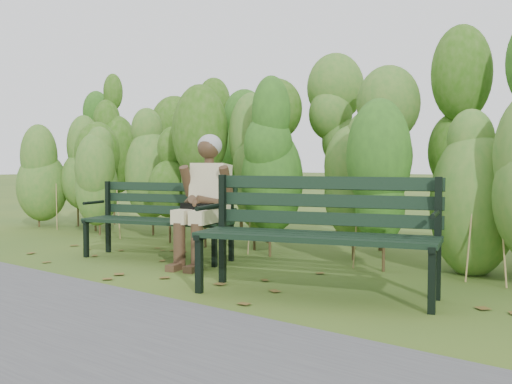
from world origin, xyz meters
The scene contains 6 objects.
ground centered at (0.00, 0.00, 0.00)m, with size 80.00×80.00×0.00m, color #395921.
hedge_band centered at (0.00, 1.86, 1.26)m, with size 11.04×1.67×2.42m.
leaf_litter centered at (0.64, -0.19, 0.00)m, with size 5.89×2.21×0.01m.
bench_left centered at (-1.29, 0.33, 0.48)m, with size 1.70×0.96×0.81m.
bench_right centered at (0.97, -0.06, 0.54)m, with size 1.94×1.13×0.92m.
seated_woman centered at (-0.66, 0.34, 0.72)m, with size 0.59×0.85×1.31m.
Camera 1 is at (3.52, -3.96, 1.04)m, focal length 42.00 mm.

